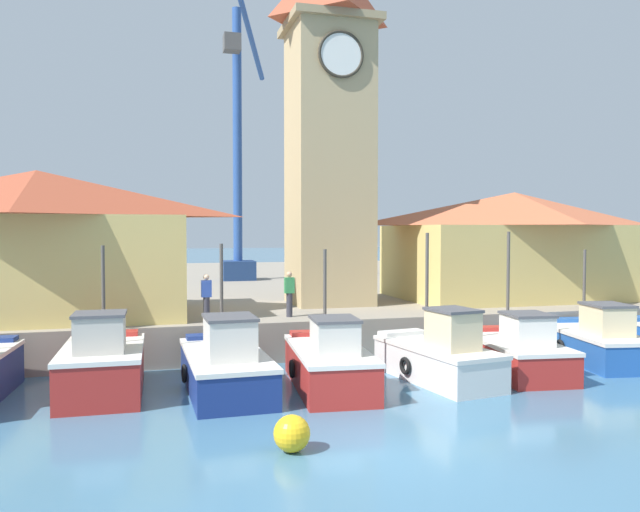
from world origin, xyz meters
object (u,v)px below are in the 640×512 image
at_px(warehouse_left, 38,242).
at_px(fishing_boat_right_inner, 516,352).
at_px(clock_tower, 329,116).
at_px(fishing_boat_right_outer, 594,341).
at_px(dock_worker_near_tower, 206,297).
at_px(dock_worker_along_quay, 289,293).
at_px(port_crane_far, 239,172).
at_px(fishing_boat_center, 329,362).
at_px(fishing_boat_left_inner, 103,365).
at_px(fishing_boat_mid_left, 226,365).
at_px(fishing_boat_mid_right, 438,356).
at_px(mooring_buoy, 292,433).
at_px(warehouse_right, 514,244).

bearing_deg(warehouse_left, fishing_boat_right_inner, -25.16).
bearing_deg(clock_tower, fishing_boat_right_outer, -45.61).
relative_size(dock_worker_near_tower, dock_worker_along_quay, 1.00).
bearing_deg(port_crane_far, clock_tower, -82.33).
bearing_deg(clock_tower, fishing_boat_center, -106.03).
distance_m(fishing_boat_left_inner, dock_worker_along_quay, 7.37).
bearing_deg(port_crane_far, warehouse_left, -121.22).
xyz_separation_m(port_crane_far, dock_worker_near_tower, (-3.58, -18.07, -5.91)).
relative_size(fishing_boat_right_inner, clock_tower, 0.28).
distance_m(fishing_boat_mid_left, dock_worker_along_quay, 5.48).
distance_m(fishing_boat_mid_right, mooring_buoy, 7.19).
xyz_separation_m(mooring_buoy, dock_worker_near_tower, (-0.91, 9.06, 1.84)).
distance_m(fishing_boat_mid_left, fishing_boat_right_inner, 8.98).
xyz_separation_m(fishing_boat_left_inner, fishing_boat_mid_right, (9.46, -1.00, -0.08)).
relative_size(fishing_boat_left_inner, clock_tower, 0.25).
bearing_deg(warehouse_left, clock_tower, 6.42).
distance_m(fishing_boat_center, port_crane_far, 23.62).
distance_m(fishing_boat_left_inner, warehouse_left, 7.48).
distance_m(warehouse_left, port_crane_far, 18.28).
height_order(fishing_boat_center, port_crane_far, port_crane_far).
bearing_deg(fishing_boat_center, dock_worker_along_quay, 90.74).
distance_m(fishing_boat_right_outer, clock_tower, 13.40).
height_order(fishing_boat_center, fishing_boat_mid_right, fishing_boat_mid_right).
distance_m(fishing_boat_center, dock_worker_along_quay, 5.14).
height_order(fishing_boat_mid_left, warehouse_left, warehouse_left).
relative_size(fishing_boat_left_inner, mooring_buoy, 5.61).
distance_m(fishing_boat_mid_right, warehouse_left, 14.43).
bearing_deg(fishing_boat_right_outer, port_crane_far, 113.08).
relative_size(warehouse_right, dock_worker_near_tower, 6.84).
xyz_separation_m(fishing_boat_center, fishing_boat_right_inner, (6.12, 0.23, -0.05)).
distance_m(fishing_boat_right_outer, warehouse_right, 8.39).
bearing_deg(dock_worker_near_tower, warehouse_left, 153.41).
height_order(fishing_boat_center, fishing_boat_right_outer, fishing_boat_center).
xyz_separation_m(fishing_boat_left_inner, dock_worker_along_quay, (6.05, 3.97, 1.40)).
relative_size(fishing_boat_center, dock_worker_along_quay, 3.07).
bearing_deg(dock_worker_along_quay, dock_worker_near_tower, -169.30).
bearing_deg(dock_worker_along_quay, fishing_boat_right_outer, -21.66).
distance_m(fishing_boat_mid_left, mooring_buoy, 5.21).
distance_m(fishing_boat_center, clock_tower, 12.23).
bearing_deg(mooring_buoy, fishing_boat_mid_right, 40.35).
height_order(fishing_boat_mid_right, warehouse_left, warehouse_left).
distance_m(fishing_boat_right_inner, fishing_boat_right_outer, 3.62).
distance_m(fishing_boat_center, dock_worker_near_tower, 5.51).
xyz_separation_m(fishing_boat_mid_right, fishing_boat_right_inner, (2.78, 0.28, -0.06)).
xyz_separation_m(fishing_boat_right_outer, dock_worker_along_quay, (-9.71, 3.86, 1.52)).
relative_size(clock_tower, warehouse_left, 1.58).
bearing_deg(fishing_boat_right_inner, fishing_boat_left_inner, 176.64).
distance_m(fishing_boat_mid_right, port_crane_far, 23.83).
relative_size(fishing_boat_right_outer, clock_tower, 0.31).
xyz_separation_m(fishing_boat_right_inner, warehouse_left, (-14.82, 6.96, 3.36)).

